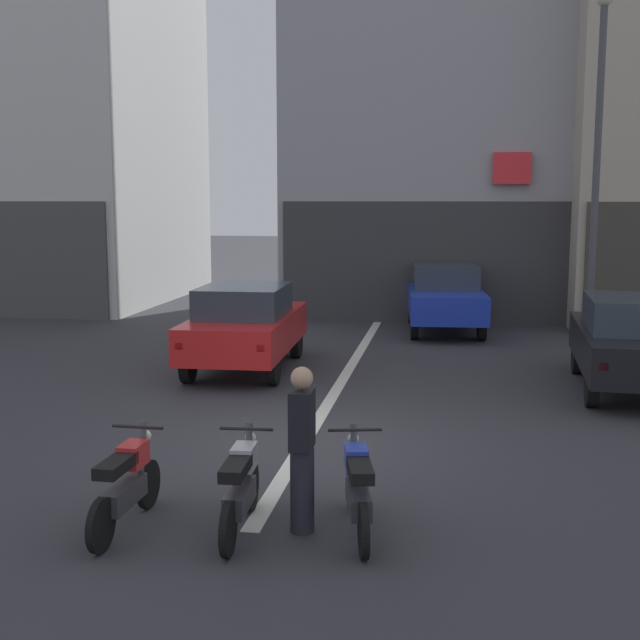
# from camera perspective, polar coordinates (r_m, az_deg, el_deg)

# --- Properties ---
(ground_plane) EXTENTS (120.00, 120.00, 0.00)m
(ground_plane) POSITION_cam_1_polar(r_m,az_deg,el_deg) (11.23, -1.17, -8.58)
(ground_plane) COLOR #333338
(lane_centre_line) EXTENTS (0.20, 18.00, 0.01)m
(lane_centre_line) POSITION_cam_1_polar(r_m,az_deg,el_deg) (17.00, 2.44, -2.71)
(lane_centre_line) COLOR silver
(lane_centre_line) RESTS_ON ground
(building_corner_left) EXTENTS (10.82, 9.01, 15.25)m
(building_corner_left) POSITION_cam_1_polar(r_m,az_deg,el_deg) (29.53, -20.98, 16.31)
(building_corner_left) COLOR silver
(building_corner_left) RESTS_ON ground
(car_red_crossing_near) EXTENTS (1.88, 4.15, 1.64)m
(car_red_crossing_near) POSITION_cam_1_polar(r_m,az_deg,el_deg) (15.87, -5.18, -0.31)
(car_red_crossing_near) COLOR black
(car_red_crossing_near) RESTS_ON ground
(car_black_parked_kerbside) EXTENTS (1.99, 4.19, 1.64)m
(car_black_parked_kerbside) POSITION_cam_1_polar(r_m,az_deg,el_deg) (15.00, 20.83, -1.34)
(car_black_parked_kerbside) COLOR black
(car_black_parked_kerbside) RESTS_ON ground
(car_blue_down_street) EXTENTS (2.05, 4.22, 1.64)m
(car_blue_down_street) POSITION_cam_1_polar(r_m,az_deg,el_deg) (20.68, 8.63, 1.66)
(car_blue_down_street) COLOR black
(car_blue_down_street) RESTS_ON ground
(street_lamp) EXTENTS (0.36, 0.36, 7.25)m
(street_lamp) POSITION_cam_1_polar(r_m,az_deg,el_deg) (17.27, 18.65, 11.62)
(street_lamp) COLOR #47474C
(street_lamp) RESTS_ON ground
(motorcycle_red_row_leftmost) EXTENTS (0.55, 1.67, 0.98)m
(motorcycle_red_row_leftmost) POSITION_cam_1_polar(r_m,az_deg,el_deg) (8.62, -13.25, -10.97)
(motorcycle_red_row_leftmost) COLOR black
(motorcycle_red_row_leftmost) RESTS_ON ground
(motorcycle_silver_row_left_mid) EXTENTS (0.55, 1.67, 0.98)m
(motorcycle_silver_row_left_mid) POSITION_cam_1_polar(r_m,az_deg,el_deg) (8.36, -5.51, -11.39)
(motorcycle_silver_row_left_mid) COLOR black
(motorcycle_silver_row_left_mid) RESTS_ON ground
(motorcycle_blue_row_centre) EXTENTS (0.56, 1.65, 0.98)m
(motorcycle_blue_row_centre) POSITION_cam_1_polar(r_m,az_deg,el_deg) (8.30, 2.62, -11.52)
(motorcycle_blue_row_centre) COLOR black
(motorcycle_blue_row_centre) RESTS_ON ground
(person_by_motorcycles) EXTENTS (0.24, 0.37, 1.67)m
(person_by_motorcycles) POSITION_cam_1_polar(r_m,az_deg,el_deg) (8.19, -1.25, -8.85)
(person_by_motorcycles) COLOR #23232D
(person_by_motorcycles) RESTS_ON ground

